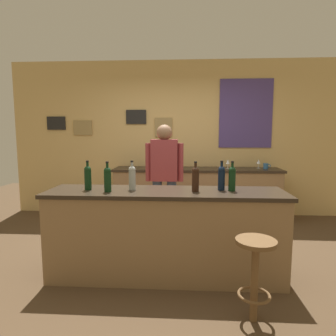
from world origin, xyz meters
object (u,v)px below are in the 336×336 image
wine_glass_a (160,162)px  wine_glass_e (259,162)px  wine_bottle_f (232,178)px  wine_glass_b (167,162)px  wine_bottle_d (195,178)px  coffee_mug (266,166)px  wine_glass_c (176,162)px  bartender (164,175)px  wine_bottle_a (88,177)px  wine_bottle_e (221,177)px  wine_bottle_b (108,178)px  wine_glass_d (228,162)px  wine_bottle_c (132,177)px  bar_stool (255,266)px

wine_glass_a → wine_glass_e: 1.71m
wine_bottle_f → wine_glass_b: (-0.78, 1.93, -0.05)m
wine_bottle_d → coffee_mug: wine_bottle_d is taller
wine_glass_a → wine_glass_c: same height
wine_glass_e → bartender: bearing=-143.7°
wine_bottle_a → wine_glass_a: 2.04m
wine_bottle_e → wine_bottle_f: size_ratio=1.00×
wine_bottle_b → wine_glass_e: wine_bottle_b is taller
wine_bottle_b → wine_bottle_f: same height
wine_glass_a → wine_glass_b: same height
wine_glass_e → wine_glass_c: bearing=-173.3°
wine_glass_d → wine_glass_a: bearing=-173.0°
coffee_mug → wine_glass_b: bearing=-176.4°
wine_bottle_a → wine_glass_a: (0.58, 1.96, -0.05)m
wine_bottle_b → wine_glass_d: bearing=55.4°
wine_bottle_c → bar_stool: bearing=-33.0°
wine_bottle_c → wine_bottle_a: bearing=-177.3°
wine_glass_c → wine_glass_d: 0.89m
wine_bottle_b → wine_bottle_f: 1.26m
wine_bottle_c → wine_bottle_b: bearing=-155.1°
wine_glass_e → coffee_mug: (0.11, -0.08, -0.06)m
bar_stool → wine_bottle_a: (-1.57, 0.70, 0.60)m
wine_glass_a → wine_glass_d: (1.17, 0.14, 0.00)m
wine_glass_b → wine_glass_e: 1.58m
bartender → wine_glass_c: (0.13, 0.97, 0.07)m
bartender → wine_bottle_a: bartender is taller
wine_bottle_f → bartender: bearing=128.0°
wine_glass_c → wine_glass_e: same height
bartender → wine_bottle_c: bartender is taller
wine_bottle_b → coffee_mug: bearing=45.0°
wine_glass_d → wine_bottle_e: bearing=-100.0°
wine_bottle_e → coffee_mug: size_ratio=2.45×
wine_glass_c → wine_bottle_d: bearing=-82.7°
wine_glass_c → coffee_mug: bearing=3.4°
wine_bottle_c → coffee_mug: (1.92, 2.04, -0.11)m
wine_bottle_a → coffee_mug: 3.15m
wine_bottle_d → wine_bottle_f: size_ratio=1.00×
wine_bottle_d → wine_glass_b: 2.02m
wine_bottle_e → wine_glass_c: 1.98m
wine_bottle_e → coffee_mug: wine_bottle_e is taller
wine_bottle_b → wine_glass_d: (1.51, 2.19, -0.05)m
wine_bottle_e → wine_glass_b: (-0.68, 1.89, -0.05)m
wine_glass_a → wine_glass_b: (0.13, -0.00, 0.00)m
wine_bottle_a → wine_glass_c: size_ratio=1.97×
wine_bottle_a → wine_glass_d: 2.73m
coffee_mug → wine_glass_d: bearing=176.3°
wine_bottle_b → coffee_mug: 3.04m
wine_bottle_a → wine_bottle_b: bearing=-20.2°
wine_bottle_a → wine_glass_c: bearing=66.5°
wine_glass_a → wine_bottle_e: bearing=-67.0°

